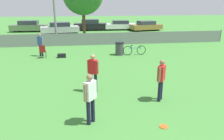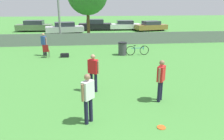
# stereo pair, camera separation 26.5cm
# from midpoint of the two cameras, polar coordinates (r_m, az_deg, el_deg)

# --- Properties ---
(fence_backline) EXTENTS (23.54, 0.07, 1.21)m
(fence_backline) POSITION_cam_midpoint_polar(r_m,az_deg,el_deg) (20.11, -3.02, 8.13)
(fence_backline) COLOR gray
(fence_backline) RESTS_ON ground_plane
(player_thrower_red) EXTENTS (0.42, 0.47, 1.68)m
(player_thrower_red) POSITION_cam_midpoint_polar(r_m,az_deg,el_deg) (8.70, 11.87, -1.91)
(player_thrower_red) COLOR #191933
(player_thrower_red) RESTS_ON ground_plane
(player_receiver_white) EXTENTS (0.43, 0.45, 1.68)m
(player_receiver_white) POSITION_cam_midpoint_polar(r_m,az_deg,el_deg) (6.96, -6.81, -6.65)
(player_receiver_white) COLOR #191933
(player_receiver_white) RESTS_ON ground_plane
(player_defender_red) EXTENTS (0.49, 0.40, 1.68)m
(player_defender_red) POSITION_cam_midpoint_polar(r_m,az_deg,el_deg) (9.39, -5.77, -0.16)
(player_defender_red) COLOR #191933
(player_defender_red) RESTS_ON ground_plane
(spectator_in_blue) EXTENTS (0.45, 0.41, 1.65)m
(spectator_in_blue) POSITION_cam_midpoint_polar(r_m,az_deg,el_deg) (16.60, -18.63, 6.65)
(spectator_in_blue) COLOR black
(spectator_in_blue) RESTS_ON ground_plane
(frisbee_disc) EXTENTS (0.27, 0.27, 0.03)m
(frisbee_disc) POSITION_cam_midpoint_polar(r_m,az_deg,el_deg) (7.30, 12.28, -14.23)
(frisbee_disc) COLOR #E5591E
(frisbee_disc) RESTS_ON ground_plane
(folding_chair_sideline) EXTENTS (0.40, 0.41, 0.92)m
(folding_chair_sideline) POSITION_cam_midpoint_polar(r_m,az_deg,el_deg) (16.03, -18.11, 4.81)
(folding_chair_sideline) COLOR #333338
(folding_chair_sideline) RESTS_ON ground_plane
(bicycle_sideline) EXTENTS (1.74, 0.44, 0.74)m
(bicycle_sideline) POSITION_cam_midpoint_polar(r_m,az_deg,el_deg) (16.30, 5.44, 5.18)
(bicycle_sideline) COLOR black
(bicycle_sideline) RESTS_ON ground_plane
(trash_bin) EXTENTS (0.64, 0.64, 0.95)m
(trash_bin) POSITION_cam_midpoint_polar(r_m,az_deg,el_deg) (16.20, 1.50, 5.62)
(trash_bin) COLOR #3F3F44
(trash_bin) RESTS_ON ground_plane
(gear_bag_sideline) EXTENTS (0.58, 0.32, 0.29)m
(gear_bag_sideline) POSITION_cam_midpoint_polar(r_m,az_deg,el_deg) (15.94, -13.48, 3.66)
(gear_bag_sideline) COLOR black
(gear_bag_sideline) RESTS_ON ground_plane
(parked_car_olive) EXTENTS (4.62, 1.83, 1.45)m
(parked_car_olive) POSITION_cam_midpoint_polar(r_m,az_deg,el_deg) (31.19, -21.14, 10.61)
(parked_car_olive) COLOR black
(parked_car_olive) RESTS_ON ground_plane
(parked_car_silver) EXTENTS (4.81, 2.44, 1.38)m
(parked_car_silver) POSITION_cam_midpoint_polar(r_m,az_deg,el_deg) (28.20, -13.74, 10.59)
(parked_car_silver) COLOR black
(parked_car_silver) RESTS_ON ground_plane
(parked_car_dark) EXTENTS (4.47, 1.86, 1.49)m
(parked_car_dark) POSITION_cam_midpoint_polar(r_m,az_deg,el_deg) (30.77, -5.96, 11.60)
(parked_car_dark) COLOR black
(parked_car_dark) RESTS_ON ground_plane
(parked_car_white) EXTENTS (4.29, 1.90, 1.31)m
(parked_car_white) POSITION_cam_midpoint_polar(r_m,az_deg,el_deg) (31.10, 1.89, 11.63)
(parked_car_white) COLOR black
(parked_car_white) RESTS_ON ground_plane
(parked_car_tan) EXTENTS (4.43, 2.49, 1.32)m
(parked_car_tan) POSITION_cam_midpoint_polar(r_m,az_deg,el_deg) (30.56, 8.65, 11.33)
(parked_car_tan) COLOR black
(parked_car_tan) RESTS_ON ground_plane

